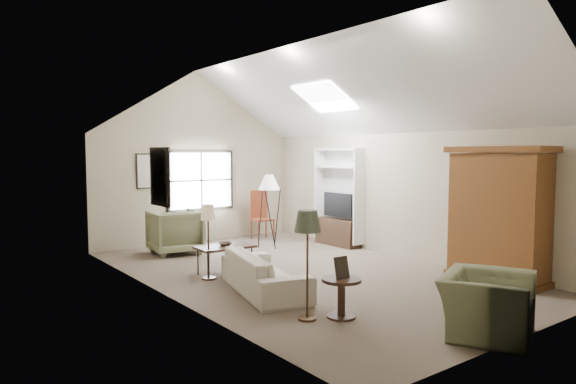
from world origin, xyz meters
TOP-DOWN VIEW (x-y plane):
  - room_shell at (0.00, 0.00)m, footprint 5.01×8.01m
  - window at (0.10, 3.96)m, footprint 1.72×0.08m
  - skylight at (1.30, 0.90)m, footprint 0.80×1.20m
  - wall_art at (-1.88, 1.94)m, footprint 1.97×3.71m
  - armoire at (2.18, -2.40)m, footprint 0.60×1.50m
  - tv_alcove at (2.34, 1.60)m, footprint 0.32×1.30m
  - media_console at (2.32, 1.60)m, footprint 0.34×1.18m
  - tv_panel at (2.32, 1.60)m, footprint 0.05×0.90m
  - sofa at (-1.22, -0.63)m, footprint 1.29×2.17m
  - armchair_near at (-0.21, -3.70)m, footprint 1.38×1.31m
  - armchair_far at (-1.05, 2.92)m, footprint 1.09×1.12m
  - coffee_table at (-1.13, 0.71)m, footprint 1.00×0.59m
  - bowl at (-1.13, 0.71)m, footprint 0.25×0.25m
  - side_table at (-1.12, -2.23)m, footprint 0.62×0.62m
  - side_chair at (1.37, 3.25)m, footprint 0.52×0.52m
  - tripod_lamp at (0.90, 2.27)m, footprint 0.57×0.57m
  - dark_lamp at (-1.52, -2.03)m, footprint 0.42×0.42m
  - tan_lamp at (-1.52, 0.57)m, footprint 0.31×0.31m

SIDE VIEW (x-z plane):
  - coffee_table at x=-1.13m, z-range 0.00..0.50m
  - side_table at x=-1.12m, z-range 0.00..0.51m
  - sofa at x=-1.22m, z-range 0.00..0.60m
  - media_console at x=2.32m, z-range 0.00..0.60m
  - armchair_near at x=-0.21m, z-range 0.00..0.71m
  - armchair_far at x=-1.05m, z-range 0.00..0.92m
  - bowl at x=-1.13m, z-range 0.50..0.56m
  - side_chair at x=1.37m, z-range 0.00..1.19m
  - tan_lamp at x=-1.52m, z-range 0.00..1.28m
  - dark_lamp at x=-1.52m, z-range 0.00..1.42m
  - tripod_lamp at x=0.90m, z-range 0.00..1.65m
  - tv_panel at x=2.32m, z-range 0.65..1.20m
  - armoire at x=2.18m, z-range 0.00..2.20m
  - tv_alcove at x=2.34m, z-range 0.10..2.20m
  - window at x=0.10m, z-range 0.74..2.16m
  - wall_art at x=-1.88m, z-range 1.29..2.17m
  - room_shell at x=0.00m, z-range 1.21..5.21m
  - skylight at x=1.30m, z-range 2.96..3.48m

